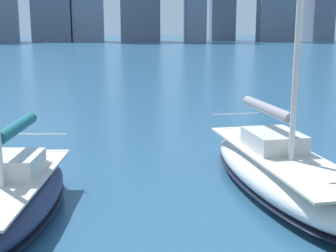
# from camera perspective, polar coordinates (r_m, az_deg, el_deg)

# --- Properties ---
(sailboat_grey) EXTENTS (3.64, 9.17, 12.16)m
(sailboat_grey) POSITION_cam_1_polar(r_m,az_deg,el_deg) (14.60, 13.43, -5.15)
(sailboat_grey) COLOR white
(sailboat_grey) RESTS_ON ground
(sailboat_teal) EXTENTS (2.72, 6.99, 12.40)m
(sailboat_teal) POSITION_cam_1_polar(r_m,az_deg,el_deg) (12.74, -18.70, -8.02)
(sailboat_teal) COLOR navy
(sailboat_teal) RESTS_ON ground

